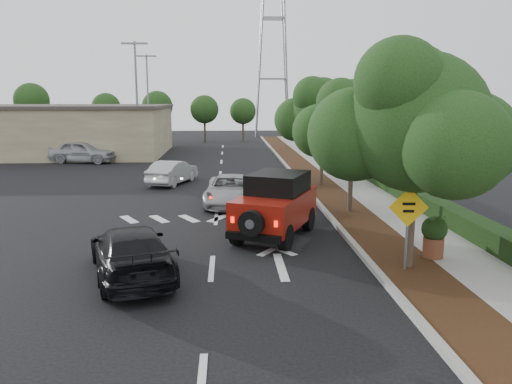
{
  "coord_description": "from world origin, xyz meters",
  "views": [
    {
      "loc": [
        0.5,
        -13.74,
        4.85
      ],
      "look_at": [
        1.45,
        3.0,
        1.65
      ],
      "focal_mm": 35.0,
      "sensor_mm": 36.0,
      "label": 1
    }
  ],
  "objects": [
    {
      "name": "silver_sedan_oncoming",
      "position": [
        -2.64,
        14.37,
        0.67
      ],
      "size": [
        2.68,
        4.28,
        1.33
      ],
      "primitive_type": "imported",
      "rotation": [
        0.0,
        0.0,
        2.8
      ],
      "color": "#ABAFB3",
      "rests_on": "ground"
    },
    {
      "name": "light_pole_a",
      "position": [
        -6.5,
        26.0,
        0.0
      ],
      "size": [
        2.0,
        0.22,
        9.0
      ],
      "primitive_type": null,
      "color": "slate",
      "rests_on": "ground"
    },
    {
      "name": "street_tree_far",
      "position": [
        5.6,
        13.0,
        0.0
      ],
      "size": [
        3.4,
        3.4,
        5.62
      ],
      "primitive_type": null,
      "color": "black",
      "rests_on": "ground"
    },
    {
      "name": "ground",
      "position": [
        0.0,
        0.0,
        0.0
      ],
      "size": [
        120.0,
        120.0,
        0.0
      ],
      "primitive_type": "plane",
      "color": "black",
      "rests_on": "ground"
    },
    {
      "name": "planting_strip",
      "position": [
        5.6,
        12.0,
        0.06
      ],
      "size": [
        1.8,
        70.0,
        0.12
      ],
      "primitive_type": "cube",
      "color": "black",
      "rests_on": "ground"
    },
    {
      "name": "silver_suv_ahead",
      "position": [
        0.59,
        8.67,
        0.66
      ],
      "size": [
        2.43,
        4.87,
        1.32
      ],
      "primitive_type": "imported",
      "rotation": [
        0.0,
        0.0,
        -0.05
      ],
      "color": "#A1A4A8",
      "rests_on": "ground"
    },
    {
      "name": "street_tree_mid",
      "position": [
        5.6,
        6.5,
        0.0
      ],
      "size": [
        3.2,
        3.2,
        5.32
      ],
      "primitive_type": null,
      "color": "black",
      "rests_on": "ground"
    },
    {
      "name": "street_tree_near",
      "position": [
        5.6,
        -0.5,
        0.0
      ],
      "size": [
        3.8,
        3.8,
        5.92
      ],
      "primitive_type": null,
      "color": "black",
      "rests_on": "ground"
    },
    {
      "name": "terracotta_planter",
      "position": [
        6.6,
        0.25,
        0.89
      ],
      "size": [
        0.75,
        0.75,
        1.31
      ],
      "rotation": [
        0.0,
        0.0,
        -0.02
      ],
      "color": "brown",
      "rests_on": "ground"
    },
    {
      "name": "curb",
      "position": [
        4.6,
        12.0,
        0.07
      ],
      "size": [
        0.2,
        70.0,
        0.15
      ],
      "primitive_type": "cube",
      "color": "#9E9B93",
      "rests_on": "ground"
    },
    {
      "name": "light_pole_b",
      "position": [
        -7.5,
        38.0,
        0.0
      ],
      "size": [
        2.0,
        0.22,
        9.0
      ],
      "primitive_type": null,
      "color": "slate",
      "rests_on": "ground"
    },
    {
      "name": "parked_suv",
      "position": [
        -10.33,
        24.13,
        0.84
      ],
      "size": [
        5.24,
        2.96,
        1.68
      ],
      "primitive_type": "imported",
      "rotation": [
        0.0,
        0.0,
        1.36
      ],
      "color": "#A7AAAF",
      "rests_on": "ground"
    },
    {
      "name": "hedge",
      "position": [
        8.9,
        12.0,
        0.4
      ],
      "size": [
        0.8,
        70.0,
        0.8
      ],
      "primitive_type": "cube",
      "color": "black",
      "rests_on": "ground"
    },
    {
      "name": "red_jeep",
      "position": [
        2.21,
        3.34,
        1.13
      ],
      "size": [
        3.44,
        4.57,
        2.23
      ],
      "rotation": [
        0.0,
        0.0,
        -0.43
      ],
      "color": "black",
      "rests_on": "ground"
    },
    {
      "name": "speed_hump_sign",
      "position": [
        5.4,
        -0.75,
        1.6
      ],
      "size": [
        1.09,
        0.13,
        2.32
      ],
      "rotation": [
        0.0,
        0.0,
        -0.1
      ],
      "color": "slate",
      "rests_on": "ground"
    },
    {
      "name": "sidewalk",
      "position": [
        7.5,
        12.0,
        0.06
      ],
      "size": [
        2.0,
        70.0,
        0.12
      ],
      "primitive_type": "cube",
      "color": "gray",
      "rests_on": "ground"
    },
    {
      "name": "black_suv_oncoming",
      "position": [
        -2.17,
        -0.52,
        0.7
      ],
      "size": [
        3.33,
        5.18,
        1.4
      ],
      "primitive_type": "imported",
      "rotation": [
        0.0,
        0.0,
        3.45
      ],
      "color": "black",
      "rests_on": "ground"
    },
    {
      "name": "commercial_building",
      "position": [
        -16.0,
        30.0,
        2.0
      ],
      "size": [
        22.0,
        12.0,
        4.0
      ],
      "primitive_type": "cube",
      "color": "gray",
      "rests_on": "ground"
    },
    {
      "name": "transmission_tower",
      "position": [
        6.0,
        48.0,
        0.0
      ],
      "size": [
        7.0,
        4.0,
        28.0
      ],
      "primitive_type": null,
      "color": "slate",
      "rests_on": "ground"
    }
  ]
}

